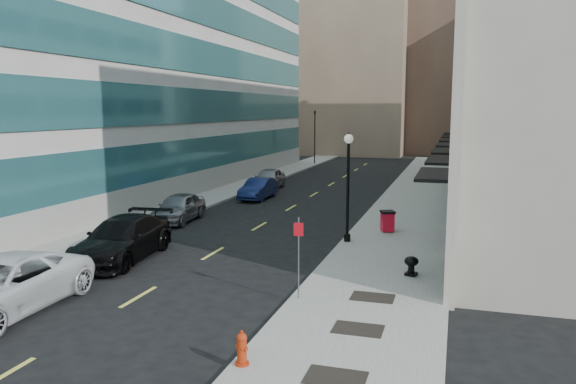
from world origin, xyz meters
The scene contains 24 objects.
ground centered at (0.00, 0.00, 0.00)m, with size 160.00×160.00×0.00m, color black.
sidewalk_right centered at (7.50, 20.00, 0.07)m, with size 5.00×80.00×0.15m, color gray.
sidewalk_left centered at (-6.50, 20.00, 0.07)m, with size 3.00×80.00×0.15m, color gray.
building_right centered at (16.94, 26.99, 8.99)m, with size 15.30×46.50×18.25m.
building_left centered at (-15.95, 27.00, 9.99)m, with size 16.14×46.00×20.00m.
skyline_tan_near centered at (-4.00, 68.00, 14.00)m, with size 14.00×18.00×28.00m, color #998164.
skyline_brown centered at (8.00, 72.00, 17.00)m, with size 12.00×16.00×34.00m, color brown.
skyline_tan_far centered at (-14.00, 78.00, 11.00)m, with size 12.00×14.00×22.00m, color #998164.
skyline_stone centered at (18.00, 66.00, 10.00)m, with size 10.00×14.00×20.00m, color beige.
grate_near centered at (7.60, -2.00, 0.15)m, with size 1.40×1.00×0.01m, color black.
grate_mid centered at (7.60, 1.00, 0.15)m, with size 1.40×1.00×0.01m, color black.
grate_far centered at (7.60, 3.80, 0.15)m, with size 1.40×1.00×0.01m, color black.
road_centerline centered at (0.00, 17.00, 0.01)m, with size 0.15×68.20×0.01m.
traffic_signal centered at (-5.50, 48.00, 5.72)m, with size 0.66×0.66×6.98m.
car_white_van centered at (-3.20, -0.54, 0.86)m, with size 2.85×6.19×1.72m, color white.
car_black_pickup centered at (-3.20, 6.00, 0.88)m, with size 2.46×6.05×1.76m, color black.
car_silver_sedan centered at (-4.80, 14.00, 0.79)m, with size 1.87×4.65×1.58m, color gray.
car_blue_sedan centered at (-3.20, 22.77, 0.72)m, with size 1.53×4.39×1.45m, color #152051.
car_grey_sedan centered at (-4.13, 27.72, 0.82)m, with size 1.93×4.80×1.64m, color gray.
fire_hydrant centered at (5.30, -2.00, 0.57)m, with size 0.35×0.35×0.86m.
trash_bin centered at (6.84, 13.97, 0.73)m, with size 0.86×0.86×1.07m.
lamppost centered at (5.30, 11.35, 3.14)m, with size 0.42×0.42×5.09m.
sign_post centered at (5.30, 2.99, 1.86)m, with size 0.32×0.08×2.69m.
urn_planter centered at (8.60, 6.67, 0.59)m, with size 0.52×0.52×0.72m.
Camera 1 is at (10.05, -13.88, 6.24)m, focal length 35.00 mm.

